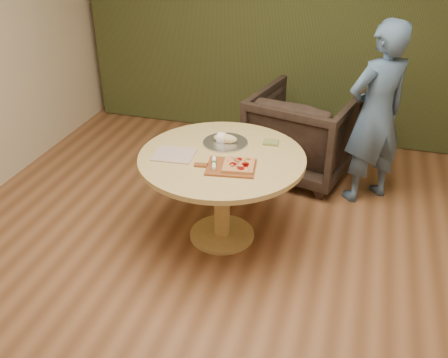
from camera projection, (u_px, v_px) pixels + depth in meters
room_shell at (219, 115)px, 2.79m from camera, size 5.04×6.04×2.84m
curtain at (300, 11)px, 5.20m from camera, size 4.80×0.14×2.78m
pedestal_table at (222, 172)px, 3.85m from camera, size 1.27×1.27×0.75m
pizza_paddle at (230, 167)px, 3.60m from camera, size 0.46×0.33×0.01m
flatbread_pizza at (239, 165)px, 3.59m from camera, size 0.25×0.25×0.04m
cutlery_roll at (214, 163)px, 3.61m from camera, size 0.08×0.20×0.03m
newspaper at (174, 155)px, 3.78m from camera, size 0.32×0.27×0.01m
serving_tray at (225, 143)px, 3.95m from camera, size 0.36×0.36×0.02m
bread_roll at (224, 138)px, 3.94m from camera, size 0.19×0.09×0.09m
green_packet at (271, 142)px, 3.95m from camera, size 0.13×0.11×0.02m
armchair at (304, 130)px, 4.86m from camera, size 1.09×1.05×0.94m
person_standing at (376, 115)px, 4.28m from camera, size 0.71×0.68×1.64m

